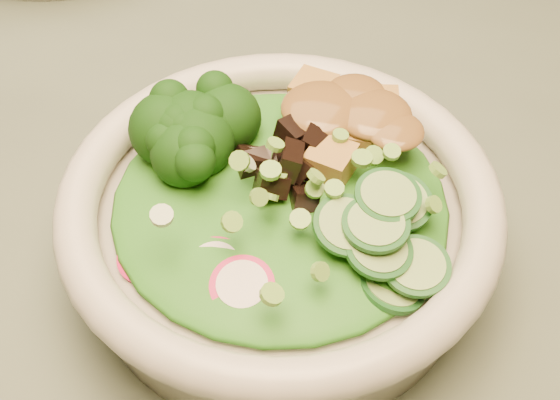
% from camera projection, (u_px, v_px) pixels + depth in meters
% --- Properties ---
extents(dining_table, '(1.20, 0.80, 0.75)m').
position_uv_depth(dining_table, '(262.00, 303.00, 0.56)').
color(dining_table, black).
rests_on(dining_table, ground).
extents(salad_bowl, '(0.23, 0.23, 0.06)m').
position_uv_depth(salad_bowl, '(280.00, 222.00, 0.42)').
color(salad_bowl, beige).
rests_on(salad_bowl, dining_table).
extents(lettuce_bed, '(0.18, 0.18, 0.02)m').
position_uv_depth(lettuce_bed, '(280.00, 199.00, 0.40)').
color(lettuce_bed, '#1D6014').
rests_on(lettuce_bed, salad_bowl).
extents(broccoli_florets, '(0.07, 0.07, 0.04)m').
position_uv_depth(broccoli_florets, '(197.00, 139.00, 0.41)').
color(broccoli_florets, black).
rests_on(broccoli_florets, salad_bowl).
extents(radish_slices, '(0.10, 0.04, 0.02)m').
position_uv_depth(radish_slices, '(212.00, 269.00, 0.37)').
color(radish_slices, '#AF0D41').
rests_on(radish_slices, salad_bowl).
extents(cucumber_slices, '(0.06, 0.06, 0.03)m').
position_uv_depth(cucumber_slices, '(372.00, 239.00, 0.37)').
color(cucumber_slices, '#80AF61').
rests_on(cucumber_slices, salad_bowl).
extents(mushroom_heap, '(0.06, 0.06, 0.03)m').
position_uv_depth(mushroom_heap, '(292.00, 172.00, 0.40)').
color(mushroom_heap, black).
rests_on(mushroom_heap, salad_bowl).
extents(tofu_cubes, '(0.08, 0.06, 0.03)m').
position_uv_depth(tofu_cubes, '(342.00, 129.00, 0.42)').
color(tofu_cubes, '#AA8438').
rests_on(tofu_cubes, salad_bowl).
extents(peanut_sauce, '(0.06, 0.05, 0.01)m').
position_uv_depth(peanut_sauce, '(343.00, 114.00, 0.42)').
color(peanut_sauce, brown).
rests_on(peanut_sauce, tofu_cubes).
extents(scallion_garnish, '(0.16, 0.16, 0.02)m').
position_uv_depth(scallion_garnish, '(280.00, 172.00, 0.39)').
color(scallion_garnish, '#6BA53A').
rests_on(scallion_garnish, salad_bowl).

